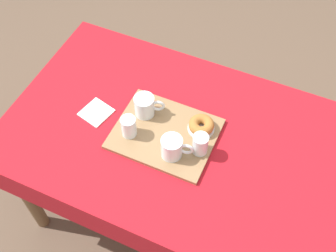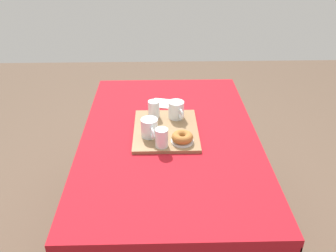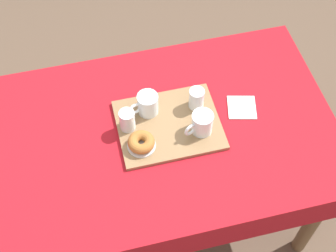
{
  "view_description": "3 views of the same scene",
  "coord_description": "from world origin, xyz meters",
  "px_view_note": "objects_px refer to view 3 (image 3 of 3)",
  "views": [
    {
      "loc": [
        -0.37,
        0.9,
        2.14
      ],
      "look_at": [
        0.02,
        0.02,
        0.79
      ],
      "focal_mm": 44.83,
      "sensor_mm": 36.0,
      "label": 1
    },
    {
      "loc": [
        -1.57,
        0.05,
        1.7
      ],
      "look_at": [
        0.01,
        0.01,
        0.77
      ],
      "focal_mm": 38.98,
      "sensor_mm": 36.0,
      "label": 2
    },
    {
      "loc": [
        -0.22,
        -1.03,
        2.3
      ],
      "look_at": [
        0.03,
        -0.0,
        0.76
      ],
      "focal_mm": 50.94,
      "sensor_mm": 36.0,
      "label": 3
    }
  ],
  "objects_px": {
    "dining_table": "(162,144)",
    "donut_plate_left": "(142,145)",
    "water_glass_far": "(127,121)",
    "paper_napkin": "(242,108)",
    "tea_mug_left": "(202,123)",
    "serving_tray": "(169,125)",
    "sugar_donut_left": "(141,142)",
    "water_glass_near": "(196,99)",
    "tea_mug_right": "(147,104)"
  },
  "relations": [
    {
      "from": "water_glass_far",
      "to": "tea_mug_left",
      "type": "bearing_deg",
      "value": -16.41
    },
    {
      "from": "serving_tray",
      "to": "sugar_donut_left",
      "type": "xyz_separation_m",
      "value": [
        -0.13,
        -0.08,
        0.04
      ]
    },
    {
      "from": "donut_plate_left",
      "to": "tea_mug_left",
      "type": "bearing_deg",
      "value": 4.26
    },
    {
      "from": "paper_napkin",
      "to": "tea_mug_right",
      "type": "bearing_deg",
      "value": 170.36
    },
    {
      "from": "tea_mug_right",
      "to": "donut_plate_left",
      "type": "height_order",
      "value": "tea_mug_right"
    },
    {
      "from": "dining_table",
      "to": "donut_plate_left",
      "type": "relative_size",
      "value": 12.72
    },
    {
      "from": "dining_table",
      "to": "paper_napkin",
      "type": "xyz_separation_m",
      "value": [
        0.35,
        0.03,
        0.1
      ]
    },
    {
      "from": "sugar_donut_left",
      "to": "paper_napkin",
      "type": "bearing_deg",
      "value": 11.98
    },
    {
      "from": "sugar_donut_left",
      "to": "paper_napkin",
      "type": "height_order",
      "value": "sugar_donut_left"
    },
    {
      "from": "serving_tray",
      "to": "tea_mug_left",
      "type": "bearing_deg",
      "value": -26.66
    },
    {
      "from": "paper_napkin",
      "to": "water_glass_near",
      "type": "bearing_deg",
      "value": 166.13
    },
    {
      "from": "serving_tray",
      "to": "tea_mug_right",
      "type": "bearing_deg",
      "value": 129.84
    },
    {
      "from": "dining_table",
      "to": "paper_napkin",
      "type": "distance_m",
      "value": 0.36
    },
    {
      "from": "serving_tray",
      "to": "sugar_donut_left",
      "type": "distance_m",
      "value": 0.15
    },
    {
      "from": "dining_table",
      "to": "donut_plate_left",
      "type": "height_order",
      "value": "donut_plate_left"
    },
    {
      "from": "tea_mug_left",
      "to": "sugar_donut_left",
      "type": "distance_m",
      "value": 0.24
    },
    {
      "from": "tea_mug_left",
      "to": "paper_napkin",
      "type": "bearing_deg",
      "value": 20.97
    },
    {
      "from": "tea_mug_left",
      "to": "sugar_donut_left",
      "type": "bearing_deg",
      "value": -175.74
    },
    {
      "from": "water_glass_near",
      "to": "tea_mug_right",
      "type": "bearing_deg",
      "value": 174.39
    },
    {
      "from": "water_glass_far",
      "to": "paper_napkin",
      "type": "height_order",
      "value": "water_glass_far"
    },
    {
      "from": "water_glass_far",
      "to": "donut_plate_left",
      "type": "distance_m",
      "value": 0.11
    },
    {
      "from": "dining_table",
      "to": "donut_plate_left",
      "type": "distance_m",
      "value": 0.16
    },
    {
      "from": "sugar_donut_left",
      "to": "paper_napkin",
      "type": "relative_size",
      "value": 0.89
    },
    {
      "from": "tea_mug_left",
      "to": "donut_plate_left",
      "type": "xyz_separation_m",
      "value": [
        -0.24,
        -0.02,
        -0.04
      ]
    },
    {
      "from": "tea_mug_right",
      "to": "sugar_donut_left",
      "type": "xyz_separation_m",
      "value": [
        -0.06,
        -0.16,
        -0.02
      ]
    },
    {
      "from": "serving_tray",
      "to": "water_glass_near",
      "type": "height_order",
      "value": "water_glass_near"
    },
    {
      "from": "tea_mug_left",
      "to": "water_glass_far",
      "type": "bearing_deg",
      "value": 163.59
    },
    {
      "from": "dining_table",
      "to": "serving_tray",
      "type": "height_order",
      "value": "serving_tray"
    },
    {
      "from": "dining_table",
      "to": "water_glass_near",
      "type": "height_order",
      "value": "water_glass_near"
    },
    {
      "from": "dining_table",
      "to": "serving_tray",
      "type": "relative_size",
      "value": 3.45
    },
    {
      "from": "serving_tray",
      "to": "tea_mug_right",
      "type": "xyz_separation_m",
      "value": [
        -0.07,
        0.08,
        0.05
      ]
    },
    {
      "from": "water_glass_near",
      "to": "donut_plate_left",
      "type": "relative_size",
      "value": 0.84
    },
    {
      "from": "paper_napkin",
      "to": "tea_mug_left",
      "type": "bearing_deg",
      "value": -159.03
    },
    {
      "from": "donut_plate_left",
      "to": "paper_napkin",
      "type": "bearing_deg",
      "value": 11.98
    },
    {
      "from": "water_glass_near",
      "to": "water_glass_far",
      "type": "xyz_separation_m",
      "value": [
        -0.29,
        -0.04,
        0.0
      ]
    },
    {
      "from": "tea_mug_right",
      "to": "water_glass_near",
      "type": "bearing_deg",
      "value": -5.61
    },
    {
      "from": "tea_mug_right",
      "to": "water_glass_near",
      "type": "height_order",
      "value": "same"
    },
    {
      "from": "tea_mug_left",
      "to": "water_glass_far",
      "type": "xyz_separation_m",
      "value": [
        -0.28,
        0.08,
        -0.0
      ]
    },
    {
      "from": "tea_mug_left",
      "to": "paper_napkin",
      "type": "height_order",
      "value": "tea_mug_left"
    },
    {
      "from": "water_glass_far",
      "to": "donut_plate_left",
      "type": "relative_size",
      "value": 0.84
    },
    {
      "from": "dining_table",
      "to": "water_glass_far",
      "type": "xyz_separation_m",
      "value": [
        -0.13,
        0.04,
        0.15
      ]
    },
    {
      "from": "donut_plate_left",
      "to": "sugar_donut_left",
      "type": "bearing_deg",
      "value": 0.0
    },
    {
      "from": "dining_table",
      "to": "water_glass_near",
      "type": "relative_size",
      "value": 15.16
    },
    {
      "from": "tea_mug_right",
      "to": "water_glass_far",
      "type": "height_order",
      "value": "same"
    },
    {
      "from": "water_glass_near",
      "to": "paper_napkin",
      "type": "distance_m",
      "value": 0.2
    },
    {
      "from": "water_glass_far",
      "to": "sugar_donut_left",
      "type": "height_order",
      "value": "water_glass_far"
    },
    {
      "from": "tea_mug_left",
      "to": "paper_napkin",
      "type": "relative_size",
      "value": 1.05
    },
    {
      "from": "tea_mug_right",
      "to": "tea_mug_left",
      "type": "bearing_deg",
      "value": -37.12
    },
    {
      "from": "tea_mug_right",
      "to": "sugar_donut_left",
      "type": "height_order",
      "value": "tea_mug_right"
    },
    {
      "from": "dining_table",
      "to": "sugar_donut_left",
      "type": "bearing_deg",
      "value": -147.58
    }
  ]
}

